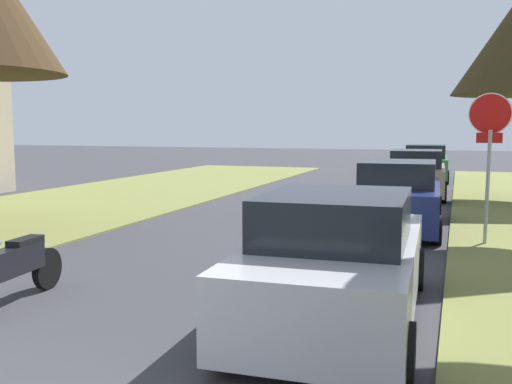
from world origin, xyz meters
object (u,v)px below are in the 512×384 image
Objects in this scene: stop_sign_far at (489,135)px; parked_sedan_silver at (337,262)px; parked_sedan_tan at (416,175)px; parked_motorcycle at (16,268)px; parked_sedan_navy at (398,198)px; parked_sedan_green at (425,164)px.

stop_sign_far is 0.66× the size of parked_sedan_silver.
parked_sedan_tan is 14.83m from parked_motorcycle.
stop_sign_far is at bearing 45.33° from parked_motorcycle.
parked_sedan_green is (-0.07, 12.92, 0.00)m from parked_sedan_navy.
parked_sedan_green is (-0.02, 19.69, 0.00)m from parked_sedan_silver.
parked_sedan_silver is 1.00× the size of parked_sedan_navy.
parked_sedan_green reaches higher than parked_motorcycle.
parked_sedan_tan is (-1.87, 8.11, -1.45)m from stop_sign_far.
parked_sedan_navy is at bearing 60.59° from parked_motorcycle.
parked_sedan_tan is (0.01, 13.52, 0.00)m from parked_sedan_silver.
stop_sign_far is 0.66× the size of parked_sedan_navy.
parked_sedan_silver and parked_sedan_green have the same top height.
parked_sedan_green is 20.81m from parked_motorcycle.
parked_sedan_silver is 2.17× the size of parked_motorcycle.
stop_sign_far is 8.45m from parked_sedan_tan.
stop_sign_far is at bearing -82.44° from parked_sedan_green.
parked_sedan_silver is 19.69m from parked_sedan_green.
stop_sign_far is 1.44× the size of parked_motorcycle.
parked_sedan_silver is at bearing -90.04° from parked_sedan_tan.
parked_motorcycle is (-4.16, -0.70, -0.24)m from parked_sedan_silver.
parked_sedan_silver is at bearing -109.16° from stop_sign_far.
stop_sign_far is at bearing -36.74° from parked_sedan_navy.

